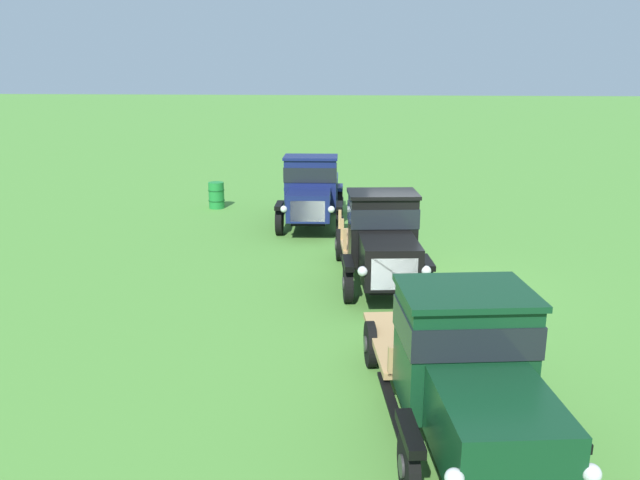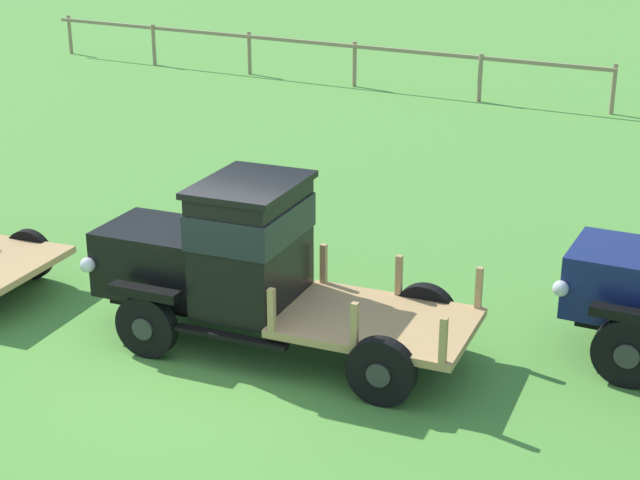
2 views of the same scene
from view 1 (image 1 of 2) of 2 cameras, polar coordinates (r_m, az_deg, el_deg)
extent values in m
plane|color=#518E38|center=(14.50, 9.18, -4.40)|extent=(240.00, 240.00, 0.00)
cylinder|color=black|center=(8.28, 21.31, -18.29)|extent=(0.78, 0.25, 0.77)
cylinder|color=#2D2D2D|center=(8.31, 21.87, -18.20)|extent=(0.27, 0.07, 0.27)
cylinder|color=black|center=(7.76, 8.10, -19.77)|extent=(0.78, 0.25, 0.77)
cylinder|color=#2D2D2D|center=(7.74, 7.45, -19.82)|extent=(0.27, 0.07, 0.27)
cylinder|color=black|center=(11.03, 14.21, -8.98)|extent=(0.78, 0.25, 0.77)
cylinder|color=#2D2D2D|center=(11.05, 14.63, -8.95)|extent=(0.27, 0.07, 0.27)
cylinder|color=black|center=(10.64, 4.62, -9.45)|extent=(0.78, 0.25, 0.77)
cylinder|color=#2D2D2D|center=(10.63, 4.16, -9.47)|extent=(0.27, 0.07, 0.27)
cube|color=black|center=(9.20, 11.97, -13.36)|extent=(4.93, 1.72, 0.12)
cube|color=#0F381E|center=(7.47, 15.84, -16.56)|extent=(1.81, 1.51, 0.85)
sphere|color=silver|center=(7.10, 23.57, -18.97)|extent=(0.20, 0.20, 0.20)
sphere|color=silver|center=(6.64, 12.19, -20.51)|extent=(0.20, 0.20, 0.20)
cube|color=black|center=(8.06, 21.61, -15.70)|extent=(0.90, 0.33, 0.12)
cube|color=black|center=(7.52, 8.23, -17.06)|extent=(0.90, 0.33, 0.12)
cube|color=#0F381E|center=(8.53, 12.91, -9.70)|extent=(1.47, 1.78, 1.51)
cube|color=black|center=(8.39, 13.05, -7.59)|extent=(1.53, 1.82, 0.42)
cube|color=#0F381E|center=(8.23, 13.23, -4.66)|extent=(1.61, 1.87, 0.08)
cube|color=black|center=(9.28, 17.87, -13.70)|extent=(1.74, 0.40, 0.05)
cube|color=black|center=(8.82, 6.56, -14.59)|extent=(1.74, 0.40, 0.05)
cube|color=tan|center=(10.40, 9.97, -9.10)|extent=(2.63, 2.20, 0.10)
cube|color=tan|center=(9.30, 11.62, -10.67)|extent=(0.34, 1.73, 0.44)
cylinder|color=black|center=(13.62, 9.66, -3.88)|extent=(0.84, 0.28, 0.82)
cylinder|color=#2D2D2D|center=(13.64, 10.09, -3.87)|extent=(0.29, 0.07, 0.29)
cylinder|color=black|center=(13.40, 2.58, -4.00)|extent=(0.84, 0.28, 0.82)
cylinder|color=#2D2D2D|center=(13.39, 2.13, -4.00)|extent=(0.29, 0.07, 0.29)
cylinder|color=black|center=(16.55, 7.62, -0.37)|extent=(0.84, 0.28, 0.82)
cylinder|color=#2D2D2D|center=(16.57, 7.98, -0.37)|extent=(0.29, 0.07, 0.29)
cylinder|color=black|center=(16.37, 1.81, -0.42)|extent=(0.84, 0.28, 0.82)
cylinder|color=#2D2D2D|center=(16.37, 1.44, -0.42)|extent=(0.29, 0.07, 0.29)
cube|color=black|center=(14.84, 5.42, -1.81)|extent=(4.62, 1.48, 0.12)
cube|color=black|center=(13.09, 6.35, -1.90)|extent=(1.67, 1.36, 0.87)
cube|color=silver|center=(12.41, 6.80, -3.10)|extent=(0.17, 0.92, 0.65)
sphere|color=silver|center=(12.48, 9.68, -2.78)|extent=(0.20, 0.20, 0.20)
sphere|color=silver|center=(12.30, 3.91, -2.86)|extent=(0.20, 0.20, 0.20)
cube|color=black|center=(13.48, 9.74, -2.03)|extent=(0.97, 0.32, 0.12)
cube|color=black|center=(13.26, 2.60, -2.11)|extent=(0.97, 0.32, 0.12)
cube|color=black|center=(14.24, 5.69, 0.98)|extent=(1.25, 1.60, 1.57)
cube|color=black|center=(14.16, 5.72, 2.36)|extent=(1.29, 1.64, 0.44)
cube|color=black|center=(14.07, 5.77, 4.23)|extent=(1.36, 1.68, 0.08)
cube|color=black|center=(14.70, 8.73, -2.17)|extent=(1.50, 0.32, 0.05)
cube|color=black|center=(14.50, 2.32, -2.24)|extent=(1.50, 0.32, 0.05)
cube|color=tan|center=(16.06, 4.87, -0.07)|extent=(2.51, 1.95, 0.10)
cube|color=tan|center=(15.09, 8.35, 0.07)|extent=(0.09, 0.09, 0.54)
cube|color=tan|center=(14.90, 2.29, 0.03)|extent=(0.09, 0.09, 0.54)
cube|color=tan|center=(16.09, 7.72, 1.04)|extent=(0.09, 0.09, 0.54)
cube|color=tan|center=(15.91, 2.04, 1.01)|extent=(0.09, 0.09, 0.54)
cube|color=tan|center=(17.09, 7.17, 1.90)|extent=(0.09, 0.09, 0.54)
cube|color=tan|center=(16.92, 1.82, 1.88)|extent=(0.09, 0.09, 0.54)
cylinder|color=black|center=(18.84, 1.77, 1.72)|extent=(0.87, 0.24, 0.86)
cylinder|color=#2D2D2D|center=(18.84, 2.11, 1.71)|extent=(0.30, 0.05, 0.30)
cylinder|color=black|center=(18.93, -3.73, 1.76)|extent=(0.87, 0.24, 0.86)
cylinder|color=#2D2D2D|center=(18.94, -4.06, 1.76)|extent=(0.30, 0.05, 0.30)
cylinder|color=black|center=(21.84, 1.82, 3.59)|extent=(0.87, 0.24, 0.86)
cylinder|color=#2D2D2D|center=(21.84, 2.11, 3.59)|extent=(0.30, 0.05, 0.30)
cylinder|color=black|center=(21.92, -2.94, 3.62)|extent=(0.87, 0.24, 0.86)
cylinder|color=#2D2D2D|center=(21.93, -3.23, 3.62)|extent=(0.30, 0.05, 0.30)
cube|color=black|center=(20.29, -0.77, 2.93)|extent=(4.48, 1.27, 0.12)
cube|color=#141E51|center=(18.54, -1.03, 3.23)|extent=(1.50, 1.35, 0.81)
cube|color=silver|center=(17.88, -1.14, 2.65)|extent=(0.12, 1.00, 0.61)
sphere|color=silver|center=(17.83, 1.04, 2.81)|extent=(0.20, 0.20, 0.20)
sphere|color=silver|center=(17.91, -3.32, 2.84)|extent=(0.20, 0.20, 0.20)
cube|color=black|center=(18.73, 1.78, 3.14)|extent=(1.00, 0.26, 0.12)
cube|color=black|center=(18.83, -3.75, 3.18)|extent=(1.00, 0.26, 0.12)
cube|color=#141E51|center=(19.68, -0.84, 5.13)|extent=(1.16, 1.66, 1.62)
cube|color=black|center=(19.62, -0.85, 6.18)|extent=(1.20, 1.70, 0.45)
cube|color=#141E51|center=(19.55, -0.85, 7.58)|extent=(1.27, 1.74, 0.08)
cube|color=black|center=(19.93, 1.74, 2.65)|extent=(1.49, 0.23, 0.05)
cube|color=black|center=(20.02, -3.36, 2.68)|extent=(1.49, 0.23, 0.05)
cube|color=#141E51|center=(21.42, -0.61, 4.77)|extent=(2.43, 1.81, 0.74)
cube|color=black|center=(21.36, -0.61, 5.67)|extent=(2.04, 1.53, 0.06)
cube|color=#141E51|center=(21.75, 1.83, 4.83)|extent=(0.95, 0.26, 0.12)
cube|color=#141E51|center=(21.83, -2.96, 4.85)|extent=(0.95, 0.26, 0.12)
cylinder|color=#1E7F33|center=(22.93, -9.45, 4.06)|extent=(0.56, 0.56, 0.95)
cylinder|color=#124C1E|center=(22.89, -9.47, 4.52)|extent=(0.59, 0.59, 0.03)
cylinder|color=#124C1E|center=(22.97, -9.43, 3.60)|extent=(0.59, 0.59, 0.03)
camera|label=2|loc=(22.47, 32.14, 15.24)|focal=55.00mm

